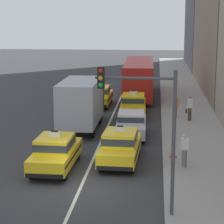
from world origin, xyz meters
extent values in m
plane|color=#353538|center=(0.00, 0.00, 0.00)|extent=(160.00, 160.00, 0.00)
cube|color=silver|center=(0.00, 20.00, 0.00)|extent=(0.14, 80.00, 0.01)
cube|color=#9E9993|center=(5.60, 15.00, 0.07)|extent=(4.00, 90.00, 0.15)
cylinder|color=black|center=(-2.30, 3.92, 0.32)|extent=(0.25, 0.64, 0.64)
cylinder|color=black|center=(-0.82, 3.89, 0.32)|extent=(0.25, 0.64, 0.64)
cylinder|color=black|center=(-2.36, 0.86, 0.32)|extent=(0.25, 0.64, 0.64)
cylinder|color=black|center=(-0.89, 0.83, 0.32)|extent=(0.25, 0.64, 0.64)
cube|color=yellow|center=(-1.59, 2.37, 0.67)|extent=(1.89, 4.53, 0.70)
cube|color=black|center=(-1.59, 2.37, 0.72)|extent=(1.90, 4.18, 0.10)
cube|color=yellow|center=(-1.60, 2.22, 1.34)|extent=(1.64, 2.13, 0.64)
cube|color=#2D3842|center=(-1.60, 2.22, 1.34)|extent=(1.66, 2.15, 0.35)
cube|color=white|center=(-1.60, 2.22, 1.78)|extent=(0.56, 0.13, 0.24)
cube|color=black|center=(-1.60, 2.22, 1.93)|extent=(0.32, 0.12, 0.06)
cube|color=black|center=(-1.55, 4.58, 0.42)|extent=(1.71, 0.17, 0.20)
cube|color=black|center=(-1.64, 0.16, 0.42)|extent=(1.71, 0.17, 0.20)
cylinder|color=black|center=(-2.57, 12.20, 0.32)|extent=(0.24, 0.64, 0.64)
cylinder|color=black|center=(-0.67, 12.20, 0.32)|extent=(0.24, 0.64, 0.64)
cylinder|color=black|center=(-2.56, 8.30, 0.32)|extent=(0.24, 0.64, 0.64)
cylinder|color=black|center=(-0.66, 8.30, 0.32)|extent=(0.24, 0.64, 0.64)
cube|color=#194C8C|center=(-1.62, 13.18, 1.37)|extent=(2.10, 2.20, 2.10)
cube|color=#2D3842|center=(-1.62, 14.25, 1.67)|extent=(1.93, 0.06, 0.76)
cube|color=#B2B7C1|center=(-1.62, 9.92, 1.92)|extent=(2.31, 5.20, 2.70)
cylinder|color=black|center=(-2.16, 19.94, 0.32)|extent=(0.25, 0.64, 0.64)
cylinder|color=black|center=(-0.68, 19.92, 0.32)|extent=(0.25, 0.64, 0.64)
cylinder|color=black|center=(-2.18, 16.88, 0.32)|extent=(0.25, 0.64, 0.64)
cylinder|color=black|center=(-0.71, 16.86, 0.32)|extent=(0.25, 0.64, 0.64)
cube|color=yellow|center=(-1.43, 18.40, 0.67)|extent=(1.84, 4.52, 0.70)
cube|color=black|center=(-1.43, 18.40, 0.72)|extent=(1.86, 4.16, 0.10)
cube|color=yellow|center=(-1.43, 18.25, 1.34)|extent=(1.62, 2.11, 0.64)
cube|color=#2D3842|center=(-1.43, 18.25, 1.34)|extent=(1.64, 2.13, 0.35)
cube|color=white|center=(-1.43, 18.25, 1.78)|extent=(0.56, 0.13, 0.24)
cube|color=black|center=(-1.43, 18.25, 1.93)|extent=(0.32, 0.11, 0.06)
cube|color=black|center=(-1.41, 20.61, 0.42)|extent=(1.71, 0.16, 0.20)
cube|color=black|center=(-1.45, 16.19, 0.42)|extent=(1.71, 0.16, 0.20)
cylinder|color=black|center=(0.77, 5.25, 0.32)|extent=(0.27, 0.65, 0.64)
cylinder|color=black|center=(2.25, 5.19, 0.32)|extent=(0.27, 0.65, 0.64)
cylinder|color=black|center=(0.65, 2.19, 0.32)|extent=(0.27, 0.65, 0.64)
cylinder|color=black|center=(2.12, 2.13, 0.32)|extent=(0.27, 0.65, 0.64)
cube|color=yellow|center=(1.45, 3.69, 0.67)|extent=(1.98, 4.57, 0.70)
cube|color=black|center=(1.45, 3.69, 0.72)|extent=(1.99, 4.21, 0.10)
cube|color=yellow|center=(1.44, 3.54, 1.34)|extent=(1.68, 2.16, 0.64)
cube|color=#2D3842|center=(1.44, 3.54, 1.34)|extent=(1.70, 2.18, 0.35)
cube|color=white|center=(1.44, 3.54, 1.78)|extent=(0.56, 0.14, 0.24)
cube|color=black|center=(1.44, 3.54, 1.93)|extent=(0.32, 0.12, 0.06)
cube|color=black|center=(1.54, 5.90, 0.42)|extent=(1.71, 0.21, 0.20)
cube|color=black|center=(1.36, 1.48, 0.42)|extent=(1.71, 0.21, 0.20)
cylinder|color=black|center=(0.96, 10.17, 0.32)|extent=(0.25, 0.64, 0.64)
cylinder|color=black|center=(2.40, 10.20, 0.32)|extent=(0.25, 0.64, 0.64)
cylinder|color=black|center=(1.02, 7.33, 0.32)|extent=(0.25, 0.64, 0.64)
cylinder|color=black|center=(2.46, 7.37, 0.32)|extent=(0.25, 0.64, 0.64)
cube|color=silver|center=(1.71, 8.77, 0.65)|extent=(1.85, 4.34, 0.66)
cube|color=silver|center=(1.71, 8.67, 1.28)|extent=(1.60, 1.93, 0.60)
cube|color=#2D3842|center=(1.71, 8.67, 1.28)|extent=(1.62, 1.95, 0.33)
cylinder|color=black|center=(0.76, 16.19, 0.32)|extent=(0.26, 0.65, 0.64)
cylinder|color=black|center=(2.24, 16.23, 0.32)|extent=(0.26, 0.65, 0.64)
cylinder|color=black|center=(0.85, 13.13, 0.32)|extent=(0.26, 0.65, 0.64)
cylinder|color=black|center=(2.32, 13.18, 0.32)|extent=(0.26, 0.65, 0.64)
cube|color=yellow|center=(1.54, 14.68, 0.67)|extent=(1.92, 4.55, 0.70)
cube|color=black|center=(1.54, 14.68, 0.72)|extent=(1.93, 4.19, 0.10)
cube|color=yellow|center=(1.54, 14.53, 1.34)|extent=(1.66, 2.14, 0.64)
cube|color=#2D3842|center=(1.54, 14.53, 1.34)|extent=(1.68, 2.16, 0.35)
cube|color=white|center=(1.54, 14.53, 1.78)|extent=(0.56, 0.14, 0.24)
cube|color=black|center=(1.54, 14.53, 1.93)|extent=(0.32, 0.12, 0.06)
cube|color=black|center=(1.48, 16.89, 0.42)|extent=(1.71, 0.19, 0.20)
cube|color=black|center=(1.60, 12.48, 0.42)|extent=(1.71, 0.19, 0.20)
cylinder|color=black|center=(0.55, 26.59, 0.32)|extent=(0.25, 0.64, 0.64)
cylinder|color=black|center=(2.55, 26.62, 0.32)|extent=(0.25, 0.64, 0.64)
cylinder|color=black|center=(0.67, 19.87, 0.32)|extent=(0.25, 0.64, 0.64)
cylinder|color=black|center=(2.67, 19.90, 0.32)|extent=(0.25, 0.64, 0.64)
cube|color=#B21E19|center=(1.61, 23.25, 1.77)|extent=(2.70, 11.24, 2.90)
cube|color=#2D3842|center=(1.61, 23.25, 2.02)|extent=(2.71, 10.80, 0.84)
cube|color=black|center=(1.51, 28.79, 2.97)|extent=(2.13, 0.12, 0.36)
cylinder|color=#473828|center=(5.54, 13.03, 0.59)|extent=(0.24, 0.24, 0.89)
cube|color=silver|center=(5.54, 13.03, 1.35)|extent=(0.36, 0.22, 0.63)
sphere|color=#9E7051|center=(5.54, 13.03, 1.78)|extent=(0.20, 0.20, 0.20)
cube|color=black|center=(5.30, 13.03, 0.82)|extent=(0.10, 0.20, 0.28)
cylinder|color=slate|center=(4.61, 2.83, 0.58)|extent=(0.24, 0.24, 0.87)
cube|color=silver|center=(4.61, 2.83, 1.31)|extent=(0.36, 0.22, 0.57)
sphere|color=beige|center=(4.61, 2.83, 1.70)|extent=(0.20, 0.20, 0.20)
cylinder|color=#473828|center=(4.57, 13.92, 0.55)|extent=(0.24, 0.24, 0.80)
cube|color=orange|center=(4.57, 13.92, 1.25)|extent=(0.36, 0.22, 0.61)
sphere|color=beige|center=(4.57, 13.92, 1.67)|extent=(0.20, 0.20, 0.20)
cylinder|color=red|center=(4.08, 3.14, 0.45)|extent=(0.20, 0.20, 0.60)
sphere|color=red|center=(4.08, 3.14, 0.77)|extent=(0.22, 0.22, 0.22)
cylinder|color=red|center=(3.95, 3.14, 0.53)|extent=(0.10, 0.08, 0.08)
cylinder|color=red|center=(4.21, 3.14, 0.53)|extent=(0.10, 0.08, 0.08)
cylinder|color=#47474C|center=(3.85, -2.76, 2.75)|extent=(0.14, 0.14, 5.50)
cylinder|color=#47474C|center=(2.45, -2.76, 5.20)|extent=(2.80, 0.10, 0.10)
cube|color=black|center=(1.25, -2.76, 5.20)|extent=(0.24, 0.24, 0.76)
sphere|color=red|center=(1.25, -2.89, 5.45)|extent=(0.16, 0.16, 0.16)
sphere|color=orange|center=(1.25, -2.89, 5.20)|extent=(0.16, 0.16, 0.16)
sphere|color=green|center=(1.25, -2.89, 4.95)|extent=(0.16, 0.16, 0.16)
camera|label=1|loc=(3.20, -18.96, 7.39)|focal=74.82mm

